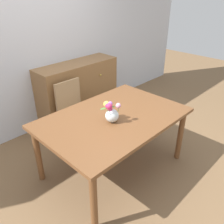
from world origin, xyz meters
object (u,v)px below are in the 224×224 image
at_px(dining_table, 114,122).
at_px(dresser, 79,92).
at_px(chair_far, 73,107).
at_px(flower_vase, 111,113).

xyz_separation_m(dining_table, dresser, (0.52, 1.33, -0.18)).
distance_m(dining_table, chair_far, 0.93).
bearing_deg(dresser, dining_table, -111.48).
relative_size(dining_table, flower_vase, 6.59).
xyz_separation_m(dresser, flower_vase, (-0.62, -1.39, 0.37)).
relative_size(dresser, flower_vase, 5.52).
relative_size(dining_table, chair_far, 1.86).
distance_m(chair_far, dresser, 0.61).
height_order(dining_table, chair_far, chair_far).
xyz_separation_m(chair_far, flower_vase, (-0.19, -0.97, 0.35)).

